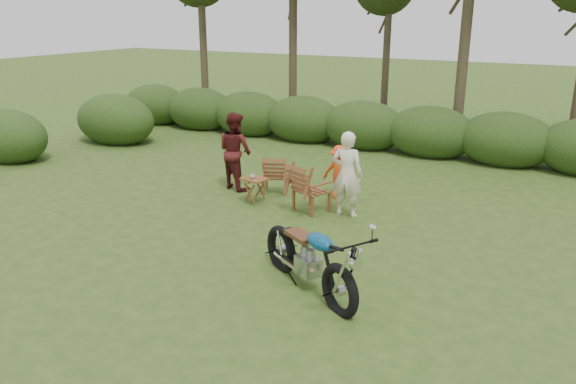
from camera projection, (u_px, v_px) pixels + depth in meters
The scene contains 10 objects.
ground at pixel (270, 285), 8.42m from camera, with size 80.00×80.00×0.00m, color #2C4617.
tree_line at pixel (465, 14), 15.15m from camera, with size 22.52×11.62×8.14m.
motorcycle at pixel (308, 288), 8.32m from camera, with size 2.23×0.85×1.28m, color #0E75B6, non-canonical shape.
lawn_chair_right at pixel (311, 211), 11.50m from camera, with size 0.70×0.70×1.02m, color brown, non-canonical shape.
lawn_chair_left at pixel (276, 192), 12.68m from camera, with size 0.59×0.59×0.86m, color brown, non-canonical shape.
side_table at pixel (255, 191), 11.90m from camera, with size 0.53×0.44×0.55m, color #5D2E17, non-canonical shape.
cup at pixel (252, 176), 11.80m from camera, with size 0.12×0.12×0.09m, color beige.
adult_a at pixel (346, 215), 11.25m from camera, with size 0.63×0.41×1.72m, color #F7E3CB.
adult_b at pixel (236, 188), 12.99m from camera, with size 0.86×0.67×1.76m, color #4C1615.
child at pixel (339, 198), 12.25m from camera, with size 0.77×0.44×1.19m, color #E14715.
Camera 1 is at (3.84, -6.53, 3.94)m, focal length 35.00 mm.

